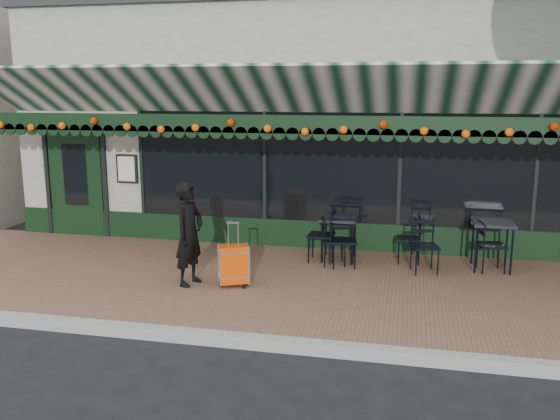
% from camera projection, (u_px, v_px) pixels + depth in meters
% --- Properties ---
extents(ground, '(80.00, 80.00, 0.00)m').
position_uv_depth(ground, '(267.00, 346.00, 7.01)').
color(ground, black).
rests_on(ground, ground).
extents(sidewalk, '(18.00, 4.00, 0.15)m').
position_uv_depth(sidewalk, '(298.00, 286.00, 8.91)').
color(sidewalk, brown).
rests_on(sidewalk, ground).
extents(curb, '(18.00, 0.16, 0.15)m').
position_uv_depth(curb, '(265.00, 343.00, 6.92)').
color(curb, '#9E9E99').
rests_on(curb, ground).
extents(restaurant_building, '(12.00, 9.60, 4.50)m').
position_uv_depth(restaurant_building, '(344.00, 120.00, 14.05)').
color(restaurant_building, gray).
rests_on(restaurant_building, ground).
extents(woman, '(0.49, 0.63, 1.53)m').
position_uv_depth(woman, '(189.00, 234.00, 8.64)').
color(woman, black).
rests_on(woman, sidewalk).
extents(suitcase, '(0.48, 0.38, 0.96)m').
position_uv_depth(suitcase, '(234.00, 265.00, 8.63)').
color(suitcase, '#F04A07').
rests_on(suitcase, sidewalk).
extents(cafe_table_a, '(0.63, 0.63, 0.78)m').
position_uv_depth(cafe_table_a, '(493.00, 226.00, 9.37)').
color(cafe_table_a, black).
rests_on(cafe_table_a, sidewalk).
extents(cafe_table_b, '(0.60, 0.60, 0.74)m').
position_uv_depth(cafe_table_b, '(339.00, 222.00, 9.90)').
color(cafe_table_b, black).
rests_on(cafe_table_b, sidewalk).
extents(chair_a_left, '(0.41, 0.41, 0.79)m').
position_uv_depth(chair_a_left, '(409.00, 239.00, 9.81)').
color(chair_a_left, black).
rests_on(chair_a_left, sidewalk).
extents(chair_a_right, '(0.48, 0.48, 0.83)m').
position_uv_depth(chair_a_right, '(492.00, 246.00, 9.32)').
color(chair_a_right, black).
rests_on(chair_a_right, sidewalk).
extents(chair_a_front, '(0.50, 0.50, 0.83)m').
position_uv_depth(chair_a_front, '(425.00, 247.00, 9.26)').
color(chair_a_front, black).
rests_on(chair_a_front, sidewalk).
extents(chair_b_left, '(0.45, 0.45, 0.87)m').
position_uv_depth(chair_b_left, '(321.00, 236.00, 9.88)').
color(chair_b_left, black).
rests_on(chair_b_left, sidewalk).
extents(chair_b_right, '(0.49, 0.49, 0.80)m').
position_uv_depth(chair_b_right, '(334.00, 241.00, 9.68)').
color(chair_b_right, black).
rests_on(chair_b_right, sidewalk).
extents(chair_b_front, '(0.49, 0.49, 0.83)m').
position_uv_depth(chair_b_front, '(344.00, 241.00, 9.58)').
color(chair_b_front, black).
rests_on(chair_b_front, sidewalk).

